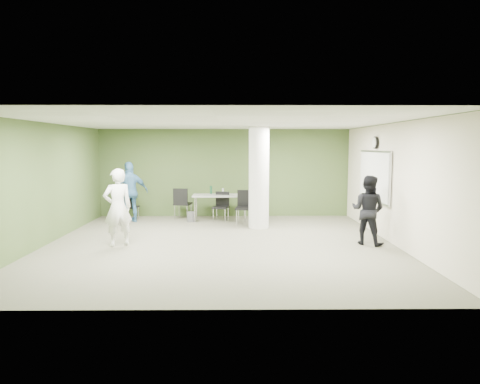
{
  "coord_description": "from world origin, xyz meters",
  "views": [
    {
      "loc": [
        0.36,
        -9.73,
        2.27
      ],
      "look_at": [
        0.47,
        1.0,
        1.11
      ],
      "focal_mm": 32.0,
      "sensor_mm": 36.0,
      "label": 1
    }
  ],
  "objects_px": {
    "man_black": "(368,210)",
    "folding_table": "(220,196)",
    "man_blue": "(130,192)",
    "chair_back_left": "(129,205)",
    "woman_white": "(118,208)"
  },
  "relations": [
    {
      "from": "woman_white",
      "to": "man_blue",
      "type": "distance_m",
      "value": 3.1
    },
    {
      "from": "folding_table",
      "to": "man_blue",
      "type": "distance_m",
      "value": 2.67
    },
    {
      "from": "chair_back_left",
      "to": "man_blue",
      "type": "xyz_separation_m",
      "value": [
        0.09,
        -0.2,
        0.41
      ]
    },
    {
      "from": "folding_table",
      "to": "chair_back_left",
      "type": "distance_m",
      "value": 2.75
    },
    {
      "from": "man_blue",
      "to": "man_black",
      "type": "bearing_deg",
      "value": 125.5
    },
    {
      "from": "chair_back_left",
      "to": "woman_white",
      "type": "height_order",
      "value": "woman_white"
    },
    {
      "from": "folding_table",
      "to": "woman_white",
      "type": "bearing_deg",
      "value": -123.83
    },
    {
      "from": "folding_table",
      "to": "woman_white",
      "type": "relative_size",
      "value": 0.95
    },
    {
      "from": "man_black",
      "to": "folding_table",
      "type": "bearing_deg",
      "value": -7.0
    },
    {
      "from": "folding_table",
      "to": "chair_back_left",
      "type": "height_order",
      "value": "folding_table"
    },
    {
      "from": "man_black",
      "to": "man_blue",
      "type": "bearing_deg",
      "value": 9.86
    },
    {
      "from": "chair_back_left",
      "to": "man_blue",
      "type": "bearing_deg",
      "value": 122.85
    },
    {
      "from": "man_blue",
      "to": "woman_white",
      "type": "bearing_deg",
      "value": 69.8
    },
    {
      "from": "folding_table",
      "to": "man_blue",
      "type": "height_order",
      "value": "man_blue"
    },
    {
      "from": "chair_back_left",
      "to": "woman_white",
      "type": "xyz_separation_m",
      "value": [
        0.56,
        -3.27,
        0.39
      ]
    }
  ]
}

